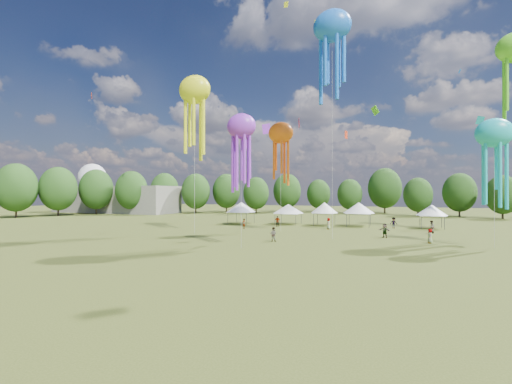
% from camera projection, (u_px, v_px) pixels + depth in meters
% --- Properties ---
extents(ground, '(300.00, 300.00, 0.00)m').
position_uv_depth(ground, '(150.00, 379.00, 10.82)').
color(ground, '#384416').
rests_on(ground, ground).
extents(spectator_near, '(0.88, 0.70, 1.76)m').
position_uv_depth(spectator_near, '(273.00, 234.00, 41.51)').
color(spectator_near, gray).
rests_on(spectator_near, ground).
extents(spectators_far, '(28.88, 17.73, 1.90)m').
position_uv_depth(spectators_far, '(365.00, 226.00, 51.65)').
color(spectators_far, gray).
rests_on(spectators_far, ground).
extents(festival_tents, '(38.43, 9.38, 4.28)m').
position_uv_depth(festival_tents, '(320.00, 208.00, 62.35)').
color(festival_tents, '#47474C').
rests_on(festival_tents, ground).
extents(show_kites, '(47.83, 26.73, 29.70)m').
position_uv_depth(show_kites, '(342.00, 94.00, 46.07)').
color(show_kites, '#FF630F').
rests_on(show_kites, ground).
extents(small_kites, '(71.55, 55.98, 43.60)m').
position_uv_depth(small_kites, '(339.00, 30.00, 51.68)').
color(small_kites, '#FF630F').
rests_on(small_kites, ground).
extents(treeline, '(201.57, 95.24, 13.43)m').
position_uv_depth(treeline, '(335.00, 190.00, 70.27)').
color(treeline, '#38281C').
rests_on(treeline, ground).
extents(hangar, '(40.00, 12.00, 8.00)m').
position_uv_depth(hangar, '(115.00, 199.00, 104.52)').
color(hangar, gray).
rests_on(hangar, ground).
extents(radome, '(9.00, 9.00, 16.00)m').
position_uv_depth(radome, '(93.00, 181.00, 116.09)').
color(radome, white).
rests_on(radome, ground).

